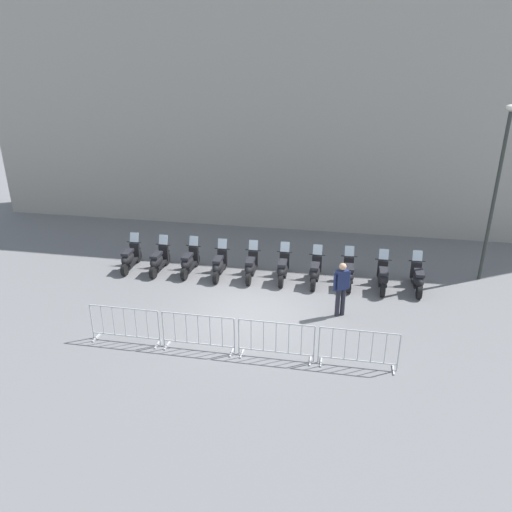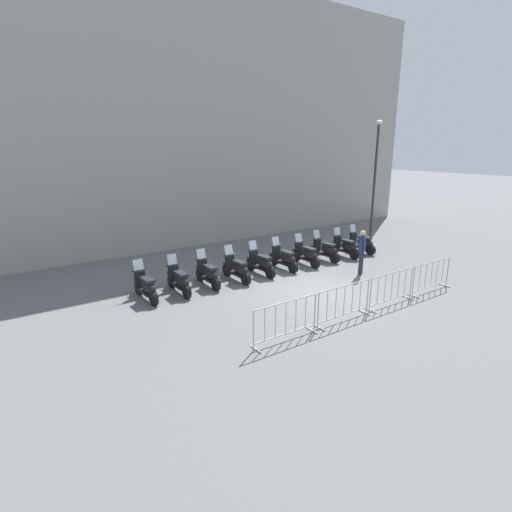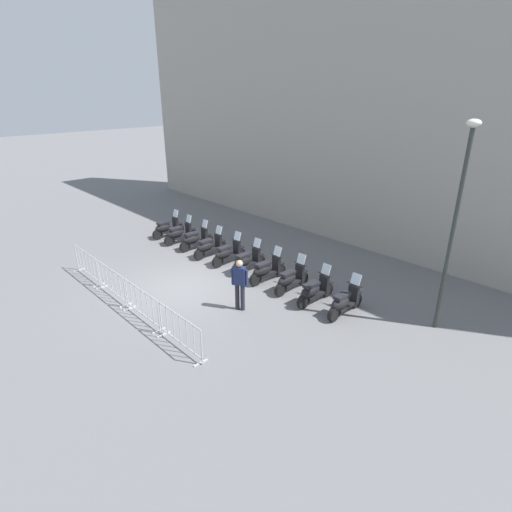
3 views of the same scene
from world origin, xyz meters
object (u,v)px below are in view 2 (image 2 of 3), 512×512
object	(u,v)px
street_lamp	(375,170)
motorcycle_3	(237,269)
motorcycle_4	(262,263)
barrier_segment_0	(286,321)
motorcycle_1	(180,281)
motorcycle_0	(146,287)
motorcycle_7	(326,250)
motorcycle_9	(361,243)
motorcycle_2	(209,274)
motorcycle_8	(345,247)
officer_near_row_end	(362,250)
motorcycle_5	(284,259)
barrier_segment_2	(392,289)
barrier_segment_1	(344,303)
barrier_segment_3	(431,277)
motorcycle_6	(307,255)

from	to	relation	value
street_lamp	motorcycle_3	bearing A→B (deg)	-173.04
motorcycle_4	barrier_segment_0	xyz separation A→B (m)	(-2.80, -4.58, 0.07)
motorcycle_1	motorcycle_0	bearing A→B (deg)	175.58
motorcycle_0	motorcycle_7	size ratio (longest dim) A/B	1.00
motorcycle_9	street_lamp	world-z (taller)	street_lamp
motorcycle_2	motorcycle_8	bearing A→B (deg)	-2.98
officer_near_row_end	motorcycle_7	bearing A→B (deg)	81.26
motorcycle_3	barrier_segment_0	distance (m)	4.85
motorcycle_4	motorcycle_5	world-z (taller)	same
motorcycle_0	motorcycle_3	size ratio (longest dim) A/B	1.00
barrier_segment_0	barrier_segment_2	distance (m)	4.18
barrier_segment_1	barrier_segment_3	bearing A→B (deg)	-2.79
motorcycle_2	motorcycle_7	world-z (taller)	same
barrier_segment_3	motorcycle_6	bearing A→B (deg)	104.27
officer_near_row_end	motorcycle_0	bearing A→B (deg)	162.35
motorcycle_0	motorcycle_5	world-z (taller)	same
motorcycle_0	motorcycle_5	xyz separation A→B (m)	(5.67, -0.19, 0.00)
motorcycle_1	motorcycle_7	bearing A→B (deg)	-1.57
barrier_segment_2	motorcycle_9	bearing A→B (deg)	46.82
motorcycle_0	barrier_segment_0	xyz separation A→B (m)	(1.73, -4.75, 0.07)
motorcycle_8	motorcycle_9	world-z (taller)	same
motorcycle_1	motorcycle_6	distance (m)	5.67
street_lamp	officer_near_row_end	distance (m)	6.53
motorcycle_2	barrier_segment_2	distance (m)	6.10
motorcycle_8	barrier_segment_3	xyz separation A→B (m)	(-1.06, -4.64, 0.07)
barrier_segment_1	motorcycle_5	bearing A→B (deg)	68.40
barrier_segment_0	street_lamp	bearing A→B (deg)	27.64
motorcycle_4	barrier_segment_2	world-z (taller)	motorcycle_4
motorcycle_0	motorcycle_6	world-z (taller)	same
motorcycle_3	street_lamp	distance (m)	9.76
motorcycle_1	motorcycle_9	world-z (taller)	same
street_lamp	motorcycle_5	bearing A→B (deg)	-170.79
motorcycle_3	motorcycle_7	world-z (taller)	same
motorcycle_6	motorcycle_9	distance (m)	3.41
motorcycle_9	barrier_segment_1	bearing A→B (deg)	-144.99
street_lamp	officer_near_row_end	world-z (taller)	street_lamp
motorcycle_6	motorcycle_7	xyz separation A→B (m)	(1.14, 0.02, 0.00)
motorcycle_0	officer_near_row_end	xyz separation A→B (m)	(7.61, -2.42, 0.53)
motorcycle_6	barrier_segment_3	bearing A→B (deg)	-75.73
officer_near_row_end	barrier_segment_2	bearing A→B (deg)	-123.79
motorcycle_3	motorcycle_5	size ratio (longest dim) A/B	1.00
motorcycle_1	motorcycle_2	bearing A→B (deg)	1.47
barrier_segment_2	motorcycle_5	bearing A→B (deg)	92.95
motorcycle_9	motorcycle_3	bearing A→B (deg)	178.39
street_lamp	barrier_segment_1	bearing A→B (deg)	-146.56
motorcycle_5	barrier_segment_3	world-z (taller)	motorcycle_5
motorcycle_7	barrier_segment_2	distance (m)	5.10
motorcycle_3	motorcycle_5	xyz separation A→B (m)	(2.27, 0.00, 0.00)
motorcycle_2	motorcycle_7	size ratio (longest dim) A/B	1.00
motorcycle_3	barrier_segment_1	distance (m)	4.68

